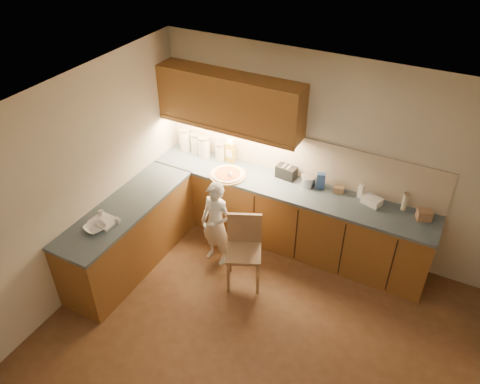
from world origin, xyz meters
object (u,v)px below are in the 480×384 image
(child, at_px, (216,224))
(oil_jug, at_px, (230,152))
(toaster, at_px, (286,172))
(pizza_on_board, at_px, (228,174))
(wooden_chair, at_px, (244,245))

(child, distance_m, oil_jug, 1.08)
(toaster, bearing_deg, oil_jug, -174.32)
(pizza_on_board, height_order, child, child)
(oil_jug, relative_size, toaster, 1.25)
(child, height_order, toaster, child)
(pizza_on_board, xyz_separation_m, toaster, (0.69, 0.32, 0.06))
(oil_jug, height_order, toaster, oil_jug)
(child, distance_m, toaster, 1.14)
(toaster, bearing_deg, pizza_on_board, -148.93)
(pizza_on_board, bearing_deg, wooden_chair, -49.71)
(pizza_on_board, height_order, wooden_chair, pizza_on_board)
(wooden_chair, distance_m, toaster, 1.15)
(pizza_on_board, xyz_separation_m, wooden_chair, (0.62, -0.73, -0.40))
(oil_jug, bearing_deg, wooden_chair, -54.47)
(wooden_chair, xyz_separation_m, toaster, (0.07, 1.05, 0.47))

